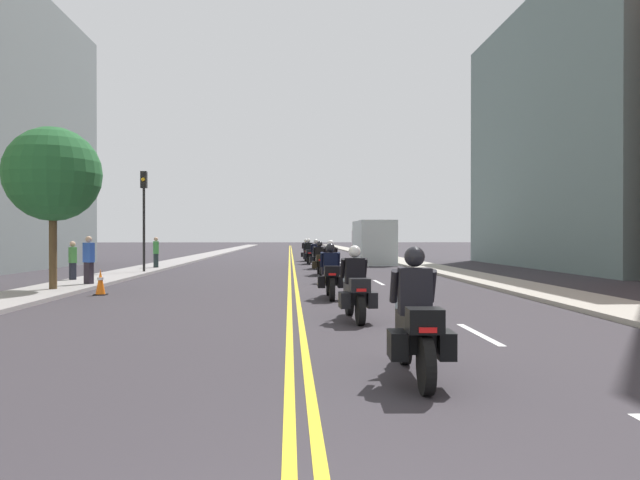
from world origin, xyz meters
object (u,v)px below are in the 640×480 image
motorcycle_0 (416,327)px  traffic_cone_0 (100,282)px  motorcycle_4 (320,261)px  pedestrian_2 (156,253)px  motorcycle_6 (309,254)px  motorcycle_7 (306,252)px  traffic_light_near (144,203)px  motorcycle_5 (316,257)px  pedestrian_0 (73,261)px  motorcycle_3 (331,266)px  motorcycle_2 (331,276)px  street_tree_0 (53,175)px  pedestrian_1 (89,261)px  motorcycle_1 (355,291)px  parked_truck (372,244)px

motorcycle_0 → traffic_cone_0: motorcycle_0 is taller
motorcycle_4 → pedestrian_2: (-8.62, 5.01, 0.27)m
motorcycle_6 → motorcycle_7: 4.47m
traffic_light_near → motorcycle_7: bearing=59.6°
motorcycle_5 → pedestrian_0: (-9.86, -9.13, 0.16)m
traffic_cone_0 → pedestrian_0: (-2.62, 4.90, 0.44)m
motorcycle_3 → motorcycle_2: bearing=-93.4°
traffic_light_near → street_tree_0: bearing=-93.5°
pedestrian_1 → motorcycle_4: bearing=63.9°
motorcycle_1 → motorcycle_4: (0.01, 14.62, 0.00)m
motorcycle_1 → motorcycle_3: bearing=86.3°
motorcycle_6 → pedestrian_1: pedestrian_1 is taller
motorcycle_5 → motorcycle_7: bearing=89.3°
motorcycle_3 → motorcycle_4: (-0.18, 4.46, -0.01)m
pedestrian_2 → motorcycle_4: bearing=-146.5°
motorcycle_7 → traffic_light_near: (-8.15, -13.88, 2.73)m
motorcycle_0 → motorcycle_5: 24.98m
motorcycle_1 → motorcycle_5: size_ratio=0.99×
motorcycle_1 → pedestrian_1: size_ratio=1.18×
motorcycle_0 → motorcycle_3: (0.01, 15.26, -0.01)m
pedestrian_1 → motorcycle_6: bearing=92.3°
traffic_light_near → pedestrian_2: 4.40m
motorcycle_3 → traffic_cone_0: motorcycle_3 is taller
motorcycle_2 → traffic_cone_0: (-6.95, 1.42, -0.25)m
motorcycle_3 → motorcycle_4: bearing=92.9°
pedestrian_1 → parked_truck: (12.49, 16.88, 0.34)m
motorcycle_2 → motorcycle_3: (0.40, 5.72, 0.01)m
motorcycle_5 → parked_truck: bearing=52.9°
motorcycle_6 → parked_truck: 4.22m
traffic_cone_0 → motorcycle_5: bearing=62.7°
motorcycle_6 → pedestrian_1: bearing=-118.6°
parked_truck → pedestrian_1: bearing=-126.5°
motorcycle_4 → pedestrian_0: (-9.80, -3.87, 0.19)m
motorcycle_5 → motorcycle_7: motorcycle_5 is taller
motorcycle_1 → motorcycle_6: bearing=87.7°
pedestrian_0 → street_tree_0: bearing=-23.4°
motorcycle_1 → pedestrian_0: pedestrian_0 is taller
motorcycle_3 → street_tree_0: (-9.11, -3.46, 3.11)m
pedestrian_1 → motorcycle_3: bearing=38.5°
traffic_light_near → motorcycle_3: bearing=-34.3°
motorcycle_2 → motorcycle_6: (0.06, 20.97, 0.02)m
motorcycle_2 → street_tree_0: 9.53m
motorcycle_5 → traffic_cone_0: bearing=-119.6°
motorcycle_0 → motorcycle_1: 5.11m
pedestrian_0 → traffic_light_near: bearing=129.3°
motorcycle_6 → street_tree_0: street_tree_0 is taller
motorcycle_1 → motorcycle_2: size_ratio=0.93×
traffic_light_near → pedestrian_1: bearing=-90.9°
motorcycle_7 → pedestrian_2: bearing=-130.0°
traffic_cone_0 → pedestrian_2: (-1.45, 13.78, 0.52)m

